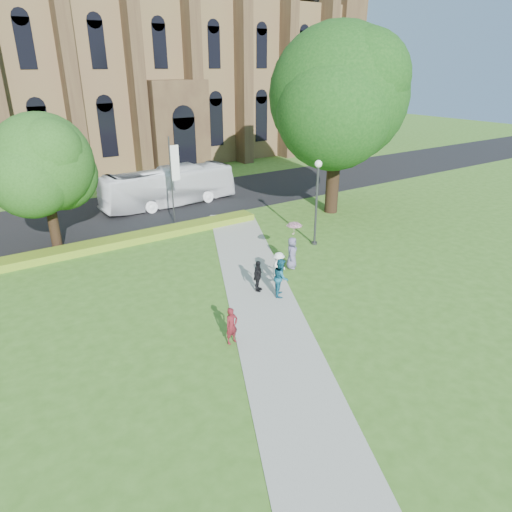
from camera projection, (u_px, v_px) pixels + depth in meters
ground at (280, 324)px, 19.65m from camera, size 160.00×160.00×0.00m
road at (124, 211)px, 34.95m from camera, size 160.00×10.00×0.02m
footpath at (267, 314)px, 20.41m from camera, size 15.58×28.54×0.04m
flower_hedge at (129, 239)px, 28.64m from camera, size 18.00×1.40×0.45m
cathedral at (140, 39)px, 50.18m from camera, size 52.60×18.25×28.00m
streetlamp at (317, 193)px, 27.21m from camera, size 0.44×0.44×5.24m
large_tree at (338, 96)px, 31.52m from camera, size 9.60×9.60×13.20m
street_tree_1 at (43, 163)px, 25.64m from camera, size 5.60×5.60×8.05m
banner_pole_0 at (173, 175)px, 31.06m from camera, size 0.70×0.10×6.00m
tour_coach at (169, 187)px, 35.75m from camera, size 10.86×2.98×3.00m
pedestrian_0 at (232, 326)px, 18.02m from camera, size 0.61×0.45×1.55m
pedestrian_1 at (281, 277)px, 21.74m from camera, size 1.12×1.16×1.88m
pedestrian_2 at (279, 268)px, 23.05m from camera, size 1.21×0.94×1.65m
pedestrian_3 at (258, 276)px, 22.22m from camera, size 0.98×0.84×1.58m
pedestrian_4 at (292, 253)px, 24.74m from camera, size 1.01×0.98×1.75m
parasol at (294, 230)px, 24.43m from camera, size 0.97×0.97×0.73m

